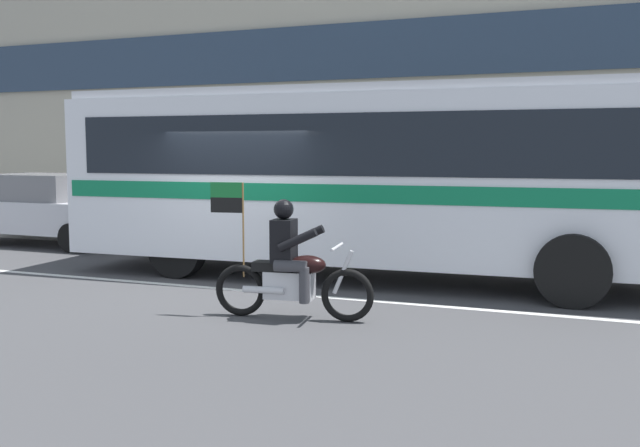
{
  "coord_description": "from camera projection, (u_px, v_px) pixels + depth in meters",
  "views": [
    {
      "loc": [
        5.46,
        -10.33,
        2.2
      ],
      "look_at": [
        1.68,
        -0.7,
        1.12
      ],
      "focal_mm": 39.71,
      "sensor_mm": 36.0,
      "label": 1
    }
  ],
  "objects": [
    {
      "name": "ground_plane",
      "position": [
        241.0,
        282.0,
        11.78
      ],
      "size": [
        60.0,
        60.0,
        0.0
      ],
      "primitive_type": "plane",
      "color": "#3D3D3F"
    },
    {
      "name": "sidewalk_curb",
      "position": [
        344.0,
        241.0,
        16.49
      ],
      "size": [
        28.0,
        3.8,
        0.15
      ],
      "primitive_type": "cube",
      "color": "#B7B2A8",
      "rests_on": "ground_plane"
    },
    {
      "name": "lane_center_stripe",
      "position": [
        224.0,
        289.0,
        11.22
      ],
      "size": [
        26.6,
        0.14,
        0.01
      ],
      "primitive_type": "cube",
      "color": "silver",
      "rests_on": "ground_plane"
    },
    {
      "name": "transit_bus",
      "position": [
        387.0,
        169.0,
        11.9
      ],
      "size": [
        11.11,
        3.03,
        3.22
      ],
      "color": "silver",
      "rests_on": "ground_plane"
    },
    {
      "name": "motorcycle_with_rider",
      "position": [
        291.0,
        268.0,
        9.19
      ],
      "size": [
        2.18,
        0.69,
        1.78
      ],
      "color": "black",
      "rests_on": "ground_plane"
    },
    {
      "name": "parked_sedan_curbside",
      "position": [
        48.0,
        208.0,
        16.39
      ],
      "size": [
        4.36,
        1.9,
        1.64
      ],
      "color": "silver",
      "rests_on": "ground_plane"
    }
  ]
}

